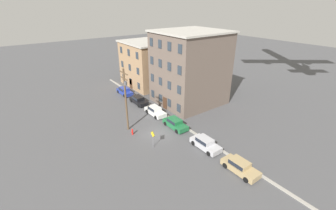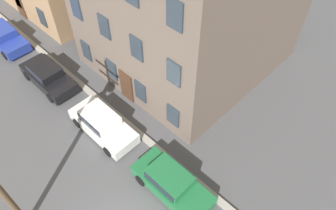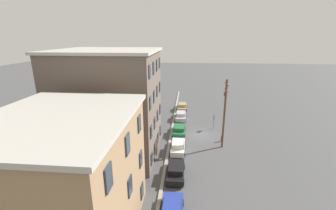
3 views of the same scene
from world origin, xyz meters
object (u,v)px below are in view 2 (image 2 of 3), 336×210
car_blue (4,36)px  car_black (47,75)px  car_white (102,123)px  car_green (171,182)px

car_blue → car_black: (5.98, 0.00, 0.00)m
car_blue → car_black: size_ratio=1.00×
car_blue → car_white: 11.76m
car_blue → car_green: bearing=0.3°
car_green → car_black: bearing=-179.5°
car_blue → car_white: same height
car_black → car_green: same height
car_white → car_green: 5.51m
car_black → car_white: bearing=0.2°
car_white → car_green: size_ratio=1.00×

